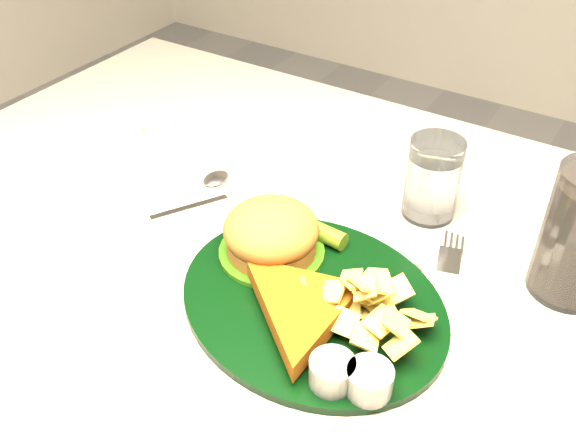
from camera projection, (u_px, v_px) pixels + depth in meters
name	position (u px, v px, depth m)	size (l,w,h in m)	color
dinner_plate	(313.00, 281.00, 0.65)	(0.30, 0.25, 0.07)	black
water_glass	(433.00, 179.00, 0.77)	(0.07, 0.07, 0.10)	silver
fork_napkin	(412.00, 305.00, 0.66)	(0.15, 0.19, 0.01)	white
spoon	(189.00, 206.00, 0.80)	(0.04, 0.14, 0.01)	white
ramekin	(159.00, 126.00, 0.95)	(0.04, 0.04, 0.03)	white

